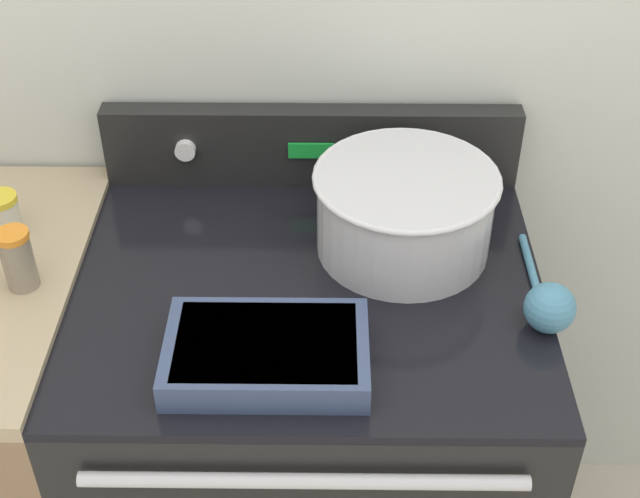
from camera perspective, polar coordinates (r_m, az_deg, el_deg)
The scene contains 9 objects.
kitchen_wall at distance 1.73m, azimuth -0.55°, elevation 13.97°, with size 8.00×0.05×2.50m.
stove_range at distance 1.90m, azimuth -0.62°, elevation -13.07°, with size 0.82×0.73×0.95m.
control_panel at distance 1.78m, azimuth -0.54°, elevation 6.63°, with size 0.82×0.07×0.16m.
side_counter at distance 2.01m, azimuth -19.49°, elevation -12.09°, with size 0.45×0.70×0.96m.
mixing_bowl at distance 1.59m, azimuth 5.44°, elevation 2.63°, with size 0.33×0.33×0.16m.
casserole_dish at distance 1.39m, azimuth -3.44°, elevation -6.59°, with size 0.32×0.20×0.05m.
ladle at distance 1.50m, azimuth 14.42°, elevation -3.52°, with size 0.08×0.28×0.08m.
spice_jar_orange_cap at distance 1.59m, azimuth -18.77°, elevation -0.61°, with size 0.06×0.06×0.11m.
spice_jar_yellow_cap at distance 1.73m, azimuth -19.63°, elevation 2.09°, with size 0.06×0.06×0.08m.
Camera 1 is at (0.03, -0.84, 1.96)m, focal length 50.00 mm.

